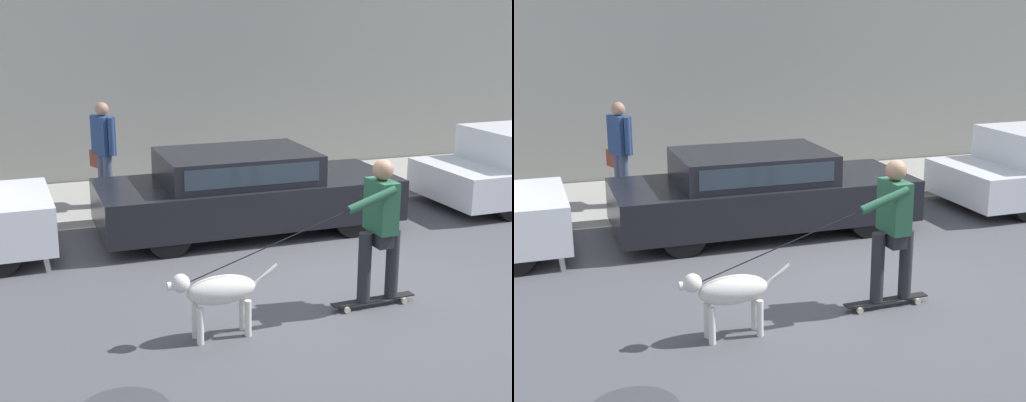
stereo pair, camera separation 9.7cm
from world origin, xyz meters
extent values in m
plane|color=#47474C|center=(0.00, 0.00, 0.00)|extent=(36.00, 36.00, 0.00)
cube|color=gray|center=(0.00, 6.24, 2.90)|extent=(32.00, 0.30, 5.81)
cube|color=gray|center=(0.00, 4.79, 0.06)|extent=(30.00, 2.58, 0.12)
cylinder|color=black|center=(0.92, 3.26, 0.32)|extent=(0.63, 0.20, 0.63)
cylinder|color=black|center=(0.91, 1.79, 0.32)|extent=(0.63, 0.20, 0.63)
cylinder|color=black|center=(-1.80, 3.27, 0.32)|extent=(0.63, 0.20, 0.63)
cylinder|color=black|center=(-1.81, 1.80, 0.32)|extent=(0.63, 0.20, 0.63)
cube|color=black|center=(-0.45, 2.53, 0.49)|extent=(4.40, 1.73, 0.60)
cube|color=black|center=(-0.62, 2.53, 1.00)|extent=(2.20, 1.55, 0.43)
cube|color=#28333D|center=(-0.63, 1.76, 1.03)|extent=(1.93, 0.02, 0.28)
cylinder|color=black|center=(3.60, 3.29, 0.30)|extent=(0.61, 0.21, 0.60)
cylinder|color=beige|center=(-2.09, -0.85, 0.19)|extent=(0.07, 0.07, 0.38)
cylinder|color=beige|center=(-2.10, -0.69, 0.19)|extent=(0.07, 0.07, 0.38)
cylinder|color=beige|center=(-1.58, -0.83, 0.19)|extent=(0.07, 0.07, 0.38)
cylinder|color=beige|center=(-1.59, -0.66, 0.19)|extent=(0.07, 0.07, 0.38)
ellipsoid|color=beige|center=(-1.84, -0.76, 0.51)|extent=(0.74, 0.33, 0.29)
sphere|color=beige|center=(-2.26, -0.78, 0.64)|extent=(0.19, 0.19, 0.19)
cylinder|color=beige|center=(-2.34, -0.79, 0.63)|extent=(0.11, 0.09, 0.08)
cylinder|color=beige|center=(-1.37, -0.73, 0.60)|extent=(0.29, 0.06, 0.22)
cylinder|color=beige|center=(-0.39, -0.66, 0.04)|extent=(0.07, 0.03, 0.07)
cylinder|color=beige|center=(-0.39, -0.51, 0.04)|extent=(0.07, 0.03, 0.07)
cylinder|color=beige|center=(0.33, -0.64, 0.04)|extent=(0.07, 0.03, 0.07)
cylinder|color=beige|center=(0.33, -0.49, 0.04)|extent=(0.07, 0.03, 0.07)
cube|color=black|center=(-0.03, -0.58, 0.08)|extent=(1.01, 0.15, 0.02)
cylinder|color=#232328|center=(-0.16, -0.58, 0.48)|extent=(0.15, 0.15, 0.78)
cylinder|color=#232328|center=(0.20, -0.57, 0.48)|extent=(0.15, 0.15, 0.78)
cube|color=#232328|center=(0.02, -0.58, 0.79)|extent=(0.19, 0.33, 0.16)
cube|color=#235138|center=(0.02, -0.58, 1.15)|extent=(0.22, 0.42, 0.57)
sphere|color=#997056|center=(0.02, -0.58, 1.55)|extent=(0.23, 0.23, 0.23)
cylinder|color=#235138|center=(0.01, -0.32, 1.12)|extent=(0.09, 0.09, 0.54)
cylinder|color=#235138|center=(-0.23, -0.82, 1.31)|extent=(0.54, 0.10, 0.26)
cylinder|color=black|center=(-1.37, -0.80, 0.92)|extent=(1.78, 0.05, 0.62)
cylinder|color=#3D4760|center=(-2.33, 4.30, 0.54)|extent=(0.15, 0.15, 0.85)
cylinder|color=#3D4760|center=(-2.26, 4.14, 0.54)|extent=(0.15, 0.15, 0.85)
cube|color=navy|center=(-2.30, 4.22, 1.28)|extent=(0.35, 0.47, 0.62)
cylinder|color=navy|center=(-2.39, 4.46, 1.29)|extent=(0.09, 0.09, 0.59)
cylinder|color=navy|center=(-2.20, 3.98, 1.29)|extent=(0.09, 0.09, 0.59)
sphere|color=#997056|center=(-2.30, 4.22, 1.69)|extent=(0.21, 0.21, 0.21)
cube|color=brown|center=(-2.39, 4.46, 0.86)|extent=(0.20, 0.31, 0.28)
camera|label=1|loc=(-3.70, -7.10, 3.20)|focal=50.00mm
camera|label=2|loc=(-3.61, -7.13, 3.20)|focal=50.00mm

